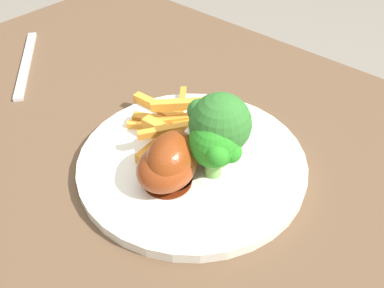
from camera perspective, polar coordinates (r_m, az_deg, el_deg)
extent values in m
cube|color=brown|center=(0.43, -2.60, -9.95)|extent=(1.02, 0.74, 0.03)
cylinder|color=#443122|center=(1.07, -8.06, 0.05)|extent=(0.06, 0.06, 0.69)
cylinder|color=white|center=(0.46, 0.00, -2.46)|extent=(0.24, 0.24, 0.01)
cylinder|color=#75B554|center=(0.43, 2.86, -2.84)|extent=(0.02, 0.02, 0.02)
sphere|color=#27831F|center=(0.41, 2.99, 0.21)|extent=(0.05, 0.05, 0.05)
sphere|color=#27831F|center=(0.41, 5.22, -1.07)|extent=(0.02, 0.02, 0.02)
sphere|color=#27831F|center=(0.42, 2.56, 2.09)|extent=(0.02, 0.02, 0.02)
sphere|color=#27831F|center=(0.39, 3.36, -1.51)|extent=(0.02, 0.02, 0.02)
sphere|color=#27831F|center=(0.41, 1.03, -0.27)|extent=(0.02, 0.02, 0.02)
cylinder|color=#82A55F|center=(0.44, 3.44, -1.05)|extent=(0.02, 0.02, 0.03)
sphere|color=#2D6C28|center=(0.42, 3.64, 2.84)|extent=(0.06, 0.06, 0.06)
sphere|color=#2D6C28|center=(0.42, 1.03, 4.47)|extent=(0.02, 0.02, 0.02)
sphere|color=#2D6C28|center=(0.43, 1.79, 3.93)|extent=(0.02, 0.02, 0.02)
sphere|color=#2D6C28|center=(0.40, 3.37, 1.42)|extent=(0.03, 0.03, 0.03)
cube|color=orange|center=(0.48, -0.78, 2.40)|extent=(0.08, 0.01, 0.01)
cube|color=orange|center=(0.51, -3.41, 4.47)|extent=(0.10, 0.02, 0.01)
cube|color=orange|center=(0.52, -1.48, 5.09)|extent=(0.05, 0.07, 0.01)
cube|color=orange|center=(0.45, -1.75, 2.17)|extent=(0.05, 0.08, 0.01)
cube|color=orange|center=(0.49, -3.17, 2.80)|extent=(0.08, 0.05, 0.01)
cube|color=orange|center=(0.47, -0.48, 5.41)|extent=(0.07, 0.07, 0.01)
cube|color=#F9A033|center=(0.46, -2.66, 1.23)|extent=(0.08, 0.02, 0.01)
cube|color=orange|center=(0.47, -3.04, 1.17)|extent=(0.02, 0.10, 0.01)
cube|color=orange|center=(0.49, -2.06, 2.52)|extent=(0.08, 0.04, 0.01)
cube|color=orange|center=(0.49, -2.00, 3.31)|extent=(0.05, 0.07, 0.01)
cube|color=#F9A033|center=(0.49, -3.65, 2.22)|extent=(0.08, 0.06, 0.01)
cube|color=orange|center=(0.48, 1.08, 1.99)|extent=(0.02, 0.06, 0.01)
cylinder|color=#581D09|center=(0.43, -2.73, -4.44)|extent=(0.04, 0.04, 0.00)
ellipsoid|color=maroon|center=(0.41, -2.83, -2.04)|extent=(0.07, 0.08, 0.05)
cylinder|color=beige|center=(0.45, -0.02, 1.93)|extent=(0.02, 0.03, 0.01)
sphere|color=silver|center=(0.46, 0.72, 3.05)|extent=(0.02, 0.02, 0.02)
cylinder|color=#5D1F0C|center=(0.43, -3.31, -5.00)|extent=(0.05, 0.05, 0.00)
ellipsoid|color=maroon|center=(0.41, -3.42, -3.09)|extent=(0.06, 0.07, 0.04)
cylinder|color=beige|center=(0.45, 1.24, 0.83)|extent=(0.02, 0.04, 0.01)
sphere|color=silver|center=(0.46, 2.81, 2.22)|extent=(0.02, 0.02, 0.02)
cube|color=silver|center=(0.68, -21.46, 10.08)|extent=(0.16, 0.13, 0.00)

